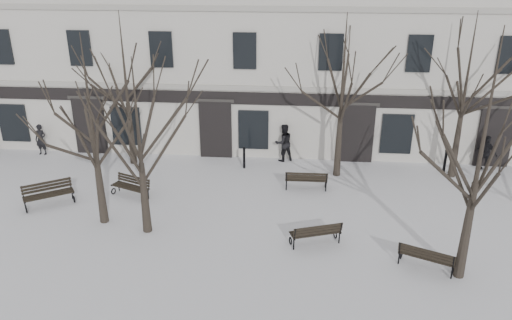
# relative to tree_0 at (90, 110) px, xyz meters

# --- Properties ---
(ground) EXTENTS (100.00, 100.00, 0.00)m
(ground) POSITION_rel_tree_0_xyz_m (6.75, -0.92, -4.49)
(ground) COLOR silver
(ground) RESTS_ON ground
(building) EXTENTS (40.40, 10.20, 11.40)m
(building) POSITION_rel_tree_0_xyz_m (6.75, 12.04, 1.02)
(building) COLOR beige
(building) RESTS_ON ground
(tree_0) EXTENTS (5.03, 5.03, 7.19)m
(tree_0) POSITION_rel_tree_0_xyz_m (0.00, 0.00, 0.00)
(tree_0) COLOR black
(tree_0) RESTS_ON ground
(tree_1) EXTENTS (4.57, 4.57, 6.52)m
(tree_1) POSITION_rel_tree_0_xyz_m (1.87, -0.54, -0.42)
(tree_1) COLOR black
(tree_1) RESTS_ON ground
(tree_2) EXTENTS (5.51, 5.51, 7.88)m
(tree_2) POSITION_rel_tree_0_xyz_m (12.66, -2.43, 0.43)
(tree_2) COLOR black
(tree_2) RESTS_ON ground
(tree_4) EXTENTS (5.11, 5.11, 7.30)m
(tree_4) POSITION_rel_tree_0_xyz_m (-0.71, 5.84, 0.07)
(tree_4) COLOR black
(tree_4) RESTS_ON ground
(tree_5) EXTENTS (5.17, 5.17, 7.38)m
(tree_5) POSITION_rel_tree_0_xyz_m (9.23, 5.24, 0.12)
(tree_5) COLOR black
(tree_5) RESTS_ON ground
(tree_6) EXTENTS (5.23, 5.23, 7.47)m
(tree_6) POSITION_rel_tree_0_xyz_m (14.56, 5.57, 0.17)
(tree_6) COLOR black
(tree_6) RESTS_ON ground
(bench_0) EXTENTS (1.98, 1.65, 0.98)m
(bench_0) POSITION_rel_tree_0_xyz_m (-2.75, 1.14, -3.96)
(bench_0) COLOR black
(bench_0) RESTS_ON ground
(bench_1) EXTENTS (1.89, 1.20, 0.91)m
(bench_1) POSITION_rel_tree_0_xyz_m (8.11, -0.96, -4.00)
(bench_1) COLOR black
(bench_1) RESTS_ON ground
(bench_2) EXTENTS (1.86, 1.30, 0.89)m
(bench_2) POSITION_rel_tree_0_xyz_m (11.66, -2.15, -4.01)
(bench_2) COLOR black
(bench_2) RESTS_ON ground
(bench_3) EXTENTS (1.81, 1.23, 0.87)m
(bench_3) POSITION_rel_tree_0_xyz_m (0.36, 2.25, -4.02)
(bench_3) COLOR black
(bench_3) RESTS_ON ground
(bench_4) EXTENTS (1.83, 0.68, 0.92)m
(bench_4) POSITION_rel_tree_0_xyz_m (7.79, 3.53, -3.99)
(bench_4) COLOR black
(bench_4) RESTS_ON ground
(bollard_a) EXTENTS (0.14, 0.14, 1.08)m
(bollard_a) POSITION_rel_tree_0_xyz_m (4.82, 5.66, -3.91)
(bollard_a) COLOR black
(bollard_a) RESTS_ON ground
(bollard_b) EXTENTS (0.15, 0.15, 1.18)m
(bollard_b) POSITION_rel_tree_0_xyz_m (14.31, 5.97, -3.86)
(bollard_b) COLOR black
(bollard_b) RESTS_ON ground
(pedestrian_a) EXTENTS (0.61, 0.43, 1.61)m
(pedestrian_a) POSITION_rel_tree_0_xyz_m (-5.74, 6.54, -4.49)
(pedestrian_a) COLOR black
(pedestrian_a) RESTS_ON ground
(pedestrian_b) EXTENTS (1.15, 1.05, 1.90)m
(pedestrian_b) POSITION_rel_tree_0_xyz_m (6.67, 6.79, -4.49)
(pedestrian_b) COLOR black
(pedestrian_b) RESTS_ON ground
(pedestrian_c) EXTENTS (1.06, 0.99, 1.75)m
(pedestrian_c) POSITION_rel_tree_0_xyz_m (16.24, 6.38, -4.49)
(pedestrian_c) COLOR black
(pedestrian_c) RESTS_ON ground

